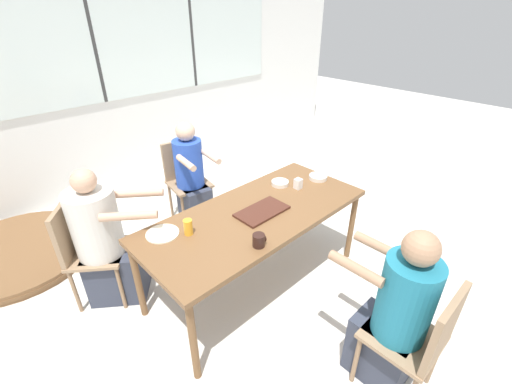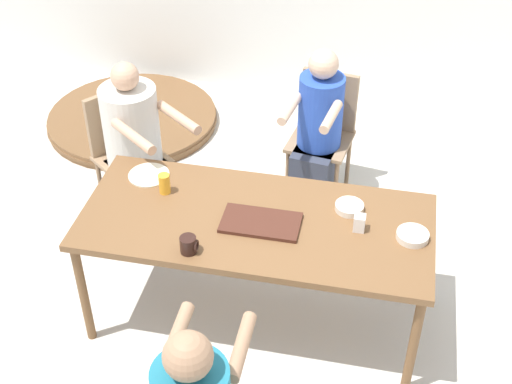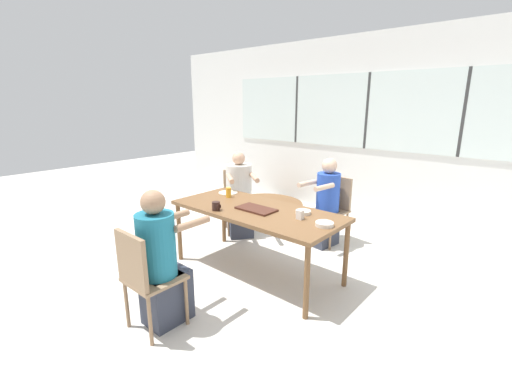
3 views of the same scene
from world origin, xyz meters
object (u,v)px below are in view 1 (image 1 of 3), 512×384
Objects in this scene: chair_for_man_teal_shirt at (83,245)px; person_woman_green_shirt at (192,180)px; bowl_white_shallow at (280,183)px; chair_for_man_blue_shirt at (422,336)px; milk_carton_small at (298,184)px; folded_table_stack at (18,252)px; coffee_mug at (259,240)px; juice_glass at (188,227)px; person_man_blue_shirt at (394,318)px; chair_for_woman_green_shirt at (185,174)px; bowl_cereal at (318,177)px; person_man_teal_shirt at (106,244)px.

person_woman_green_shirt is at bearing 143.17° from chair_for_man_teal_shirt.
bowl_white_shallow is (0.29, -0.98, 0.23)m from person_woman_green_shirt.
chair_for_man_blue_shirt is 2.39m from chair_for_man_teal_shirt.
chair_for_man_teal_shirt is 1.79m from milk_carton_small.
folded_table_stack is (-1.87, 1.65, -0.69)m from bowl_white_shallow.
chair_for_man_blue_shirt is 2.50m from person_woman_green_shirt.
coffee_mug is at bearing -157.18° from milk_carton_small.
person_woman_green_shirt is at bearing 55.51° from juice_glass.
person_man_blue_shirt is at bearing 65.71° from chair_for_man_teal_shirt.
chair_for_woman_green_shirt reaches higher than coffee_mug.
chair_for_woman_green_shirt is 7.50× the size of juice_glass.
milk_carton_small is 2.74m from folded_table_stack.
milk_carton_small is at bearing -42.89° from folded_table_stack.
chair_for_man_blue_shirt is 0.77× the size of person_woman_green_shirt.
chair_for_man_teal_shirt is 2.04m from bowl_cereal.
person_man_teal_shirt reaches higher than person_woman_green_shirt.
bowl_white_shallow is at bearing 3.10° from juice_glass.
chair_for_woman_green_shirt and chair_for_man_teal_shirt have the same top height.
person_man_blue_shirt reaches higher than juice_glass.
chair_for_man_teal_shirt is 1.67m from bowl_white_shallow.
person_woman_green_shirt is 1.18m from person_man_teal_shirt.
folded_table_stack is at bearing -14.43° from person_woman_green_shirt.
chair_for_man_blue_shirt is 3.49m from folded_table_stack.
milk_carton_small is at bearing 177.42° from bowl_cereal.
chair_for_man_teal_shirt is 2.25m from person_man_blue_shirt.
bowl_white_shallow is (0.47, 1.35, 0.22)m from person_man_blue_shirt.
bowl_white_shallow is at bearing 115.30° from person_woman_green_shirt.
person_woman_green_shirt is at bearing 107.58° from milk_carton_small.
person_man_teal_shirt is at bearing 37.06° from chair_for_woman_green_shirt.
chair_for_woman_green_shirt reaches higher than bowl_cereal.
milk_carton_small is (0.36, -1.13, 0.26)m from person_woman_green_shirt.
chair_for_man_blue_shirt reaches higher than bowl_cereal.
juice_glass is (0.52, -0.69, 0.26)m from chair_for_man_teal_shirt.
person_man_teal_shirt reaches higher than chair_for_man_teal_shirt.
bowl_white_shallow is at bearing 153.95° from bowl_cereal.
chair_for_woman_green_shirt is 1.35m from chair_for_man_teal_shirt.
coffee_mug is 2.53m from folded_table_stack.
chair_for_woman_green_shirt is at bearing 149.53° from chair_for_man_teal_shirt.
chair_for_man_blue_shirt reaches higher than juice_glass.
coffee_mug is (-0.47, -1.63, 0.25)m from chair_for_woman_green_shirt.
person_man_teal_shirt reaches higher than chair_for_woman_green_shirt.
person_man_blue_shirt reaches higher than folded_table_stack.
chair_for_man_teal_shirt is at bearing 156.73° from bowl_cereal.
person_man_blue_shirt is at bearing -67.51° from juice_glass.
milk_carton_small is 0.59× the size of bowl_white_shallow.
person_man_teal_shirt is (-1.12, -0.61, -0.01)m from chair_for_woman_green_shirt.
person_man_teal_shirt is at bearing 154.81° from milk_carton_small.
folded_table_stack is at bearing 117.09° from juice_glass.
milk_carton_small is at bearing 102.46° from person_man_teal_shirt.
juice_glass is at bearing 112.42° from person_man_blue_shirt.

